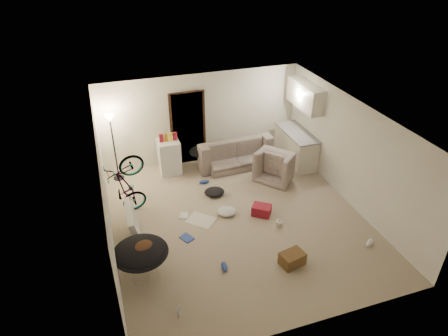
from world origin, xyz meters
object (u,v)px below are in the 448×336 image
object	(u,v)px
tv_box	(134,223)
drink_case_a	(292,259)
kitchen_counter	(296,148)
saucer_chair	(141,256)
bicycle	(128,199)
floor_lamp	(112,134)
juicer	(279,223)
drink_case_b	(262,210)
sofa	(233,154)
armchair	(279,166)
mini_fridge	(169,157)

from	to	relation	value
tv_box	drink_case_a	size ratio (longest dim) A/B	2.21
kitchen_counter	saucer_chair	size ratio (longest dim) A/B	1.44
tv_box	bicycle	bearing A→B (deg)	90.85
floor_lamp	juicer	distance (m)	4.64
floor_lamp	drink_case_b	bearing A→B (deg)	-41.57
drink_case_a	drink_case_b	xyz separation A→B (m)	(0.05, 1.66, -0.01)
floor_lamp	sofa	world-z (taller)	floor_lamp
drink_case_b	juicer	world-z (taller)	drink_case_b
bicycle	drink_case_a	bearing A→B (deg)	-140.28
drink_case_a	bicycle	bearing A→B (deg)	124.57
drink_case_a	floor_lamp	bearing A→B (deg)	111.97
drink_case_b	juicer	bearing A→B (deg)	-32.71
armchair	juicer	xyz separation A→B (m)	(-0.88, -1.94, -0.23)
sofa	saucer_chair	world-z (taller)	saucer_chair
bicycle	juicer	xyz separation A→B (m)	(3.07, -1.52, -0.34)
sofa	bicycle	world-z (taller)	bicycle
tv_box	juicer	distance (m)	3.16
kitchen_counter	drink_case_b	xyz separation A→B (m)	(-1.86, -1.98, -0.32)
kitchen_counter	juicer	distance (m)	3.03
drink_case_a	saucer_chair	bearing A→B (deg)	154.48
saucer_chair	juicer	distance (m)	3.13
tv_box	drink_case_b	bearing A→B (deg)	-2.60
kitchen_counter	drink_case_a	world-z (taller)	kitchen_counter
floor_lamp	juicer	xyz separation A→B (m)	(3.17, -3.16, -1.22)
drink_case_b	armchair	bearing A→B (deg)	88.74
floor_lamp	drink_case_b	size ratio (longest dim) A/B	4.35
bicycle	tv_box	xyz separation A→B (m)	(0.00, -0.81, -0.08)
kitchen_counter	drink_case_b	bearing A→B (deg)	-133.17
armchair	bicycle	distance (m)	3.98
tv_box	armchair	bearing A→B (deg)	18.22
floor_lamp	kitchen_counter	xyz separation A→B (m)	(4.83, -0.65, -0.87)
armchair	drink_case_a	world-z (taller)	armchair
bicycle	saucer_chair	distance (m)	1.98
sofa	tv_box	distance (m)	3.78
saucer_chair	drink_case_a	distance (m)	2.91
mini_fridge	juicer	distance (m)	3.58
sofa	mini_fridge	xyz separation A→B (m)	(-1.76, 0.10, 0.17)
armchair	tv_box	bearing A→B (deg)	66.90
saucer_chair	floor_lamp	bearing A→B (deg)	91.58
sofa	drink_case_b	bearing A→B (deg)	83.83
floor_lamp	armchair	xyz separation A→B (m)	(4.05, -1.22, -1.00)
kitchen_counter	floor_lamp	bearing A→B (deg)	172.34
sofa	saucer_chair	xyz separation A→B (m)	(-3.02, -3.42, 0.13)
floor_lamp	mini_fridge	world-z (taller)	floor_lamp
kitchen_counter	sofa	size ratio (longest dim) A/B	0.72
floor_lamp	saucer_chair	distance (m)	3.73
mini_fridge	drink_case_b	xyz separation A→B (m)	(1.61, -2.53, -0.35)
drink_case_a	mini_fridge	bearing A→B (deg)	98.08
mini_fridge	armchair	bearing A→B (deg)	-22.29
kitchen_counter	armchair	xyz separation A→B (m)	(-0.78, -0.57, -0.13)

